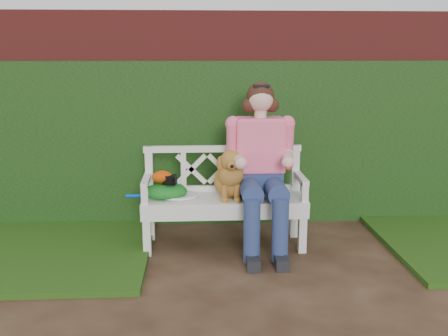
{
  "coord_description": "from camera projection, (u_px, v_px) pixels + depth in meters",
  "views": [
    {
      "loc": [
        -0.68,
        -3.73,
        1.78
      ],
      "look_at": [
        -0.41,
        0.94,
        0.75
      ],
      "focal_mm": 42.0,
      "sensor_mm": 36.0,
      "label": 1
    }
  ],
  "objects": [
    {
      "name": "seated_woman",
      "position": [
        260.0,
        165.0,
        4.78
      ],
      "size": [
        0.8,
        0.98,
        1.57
      ],
      "primitive_type": null,
      "rotation": [
        0.0,
        0.0,
        -0.16
      ],
      "color": "#E33359",
      "rests_on": "ground"
    },
    {
      "name": "grass_left",
      "position": [
        8.0,
        249.0,
        4.8
      ],
      "size": [
        2.6,
        2.0,
        0.05
      ],
      "primitive_type": "cube",
      "color": "#153610",
      "rests_on": "ground"
    },
    {
      "name": "ivy_hedge",
      "position": [
        259.0,
        143.0,
        5.51
      ],
      "size": [
        10.0,
        0.18,
        1.7
      ],
      "primitive_type": "cube",
      "color": "#2B541C",
      "rests_on": "ground"
    },
    {
      "name": "camera_item",
      "position": [
        170.0,
        180.0,
        4.75
      ],
      "size": [
        0.13,
        0.11,
        0.08
      ],
      "primitive_type": "cube",
      "rotation": [
        0.0,
        0.0,
        -0.18
      ],
      "color": "black",
      "rests_on": "green_bag"
    },
    {
      "name": "garden_bench",
      "position": [
        224.0,
        221.0,
        4.9
      ],
      "size": [
        1.63,
        0.74,
        0.48
      ],
      "primitive_type": null,
      "rotation": [
        0.0,
        0.0,
        0.09
      ],
      "color": "white",
      "rests_on": "ground"
    },
    {
      "name": "ground",
      "position": [
        284.0,
        288.0,
        4.06
      ],
      "size": [
        60.0,
        60.0,
        0.0
      ],
      "primitive_type": "plane",
      "color": "#311C11"
    },
    {
      "name": "baseball_glove",
      "position": [
        162.0,
        177.0,
        4.77
      ],
      "size": [
        0.2,
        0.16,
        0.12
      ],
      "primitive_type": "ellipsoid",
      "rotation": [
        0.0,
        0.0,
        0.1
      ],
      "color": "#BF3E06",
      "rests_on": "green_bag"
    },
    {
      "name": "dog",
      "position": [
        230.0,
        173.0,
        4.75
      ],
      "size": [
        0.37,
        0.46,
        0.47
      ],
      "primitive_type": null,
      "rotation": [
        0.0,
        0.0,
        0.13
      ],
      "color": "#AC6742",
      "rests_on": "garden_bench"
    },
    {
      "name": "tennis_racket",
      "position": [
        175.0,
        195.0,
        4.82
      ],
      "size": [
        0.75,
        0.49,
        0.03
      ],
      "primitive_type": null,
      "rotation": [
        0.0,
        0.0,
        -0.32
      ],
      "color": "white",
      "rests_on": "garden_bench"
    },
    {
      "name": "brick_wall",
      "position": [
        257.0,
        117.0,
        5.68
      ],
      "size": [
        10.0,
        0.3,
        2.2
      ],
      "primitive_type": "cube",
      "color": "maroon",
      "rests_on": "ground"
    },
    {
      "name": "green_bag",
      "position": [
        165.0,
        191.0,
        4.78
      ],
      "size": [
        0.49,
        0.44,
        0.14
      ],
      "primitive_type": null,
      "rotation": [
        0.0,
        0.0,
        0.42
      ],
      "color": "#23941B",
      "rests_on": "garden_bench"
    }
  ]
}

